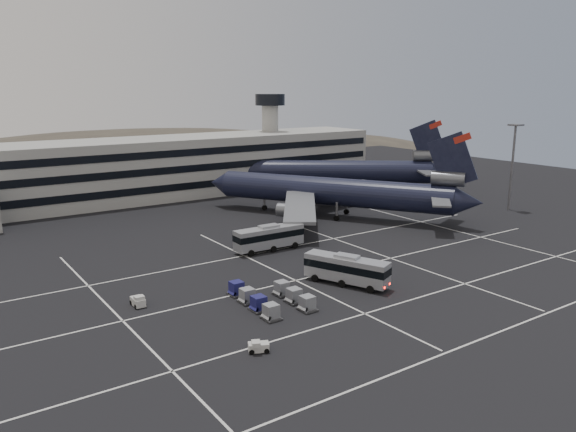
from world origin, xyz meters
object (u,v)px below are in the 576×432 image
at_px(trijet_main, 335,192).
at_px(uld_cluster, 271,298).
at_px(bus_near, 347,268).
at_px(bus_far, 269,236).
at_px(tug_a, 138,301).

xyz_separation_m(trijet_main, uld_cluster, (-36.36, -32.41, -4.36)).
relative_size(bus_near, uld_cluster, 1.04).
distance_m(trijet_main, bus_near, 40.23).
height_order(trijet_main, bus_far, trijet_main).
xyz_separation_m(bus_far, tug_a, (-25.89, -11.11, -1.66)).
relative_size(trijet_main, bus_near, 4.36).
bearing_deg(bus_far, tug_a, 114.39).
distance_m(trijet_main, tug_a, 55.32).
height_order(bus_far, tug_a, bus_far).
distance_m(tug_a, uld_cluster, 16.01).
bearing_deg(uld_cluster, bus_far, 57.83).
bearing_deg(bus_near, tug_a, 138.71).
xyz_separation_m(tug_a, uld_cluster, (13.42, -8.72, 0.26)).
bearing_deg(trijet_main, tug_a, 173.51).
xyz_separation_m(bus_near, uld_cluster, (-12.27, -0.33, -1.37)).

